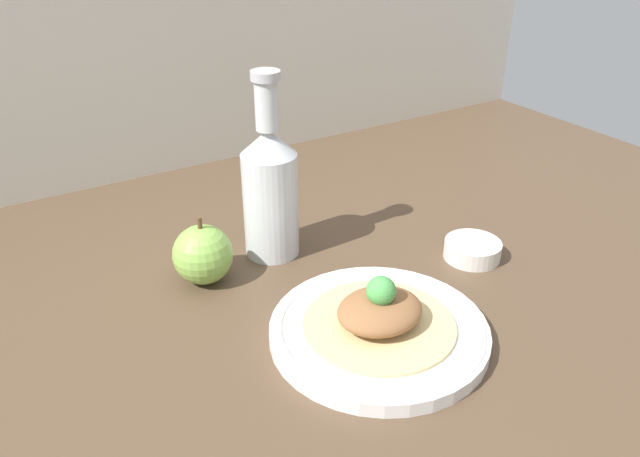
% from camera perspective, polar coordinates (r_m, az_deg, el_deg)
% --- Properties ---
extents(ground_plane, '(1.80, 1.10, 0.04)m').
position_cam_1_polar(ground_plane, '(0.81, -2.33, -9.01)').
color(ground_plane, brown).
extents(plate, '(0.26, 0.26, 0.02)m').
position_cam_1_polar(plate, '(0.76, 5.40, -9.22)').
color(plate, white).
rests_on(plate, ground_plane).
extents(plated_food, '(0.18, 0.18, 0.07)m').
position_cam_1_polar(plated_food, '(0.74, 5.49, -7.66)').
color(plated_food, '#D6BC7F').
rests_on(plated_food, plate).
extents(cider_bottle, '(0.08, 0.08, 0.27)m').
position_cam_1_polar(cider_bottle, '(0.88, -4.58, 3.73)').
color(cider_bottle, silver).
rests_on(cider_bottle, ground_plane).
extents(apple, '(0.08, 0.08, 0.10)m').
position_cam_1_polar(apple, '(0.85, -10.66, -2.34)').
color(apple, '#84B74C').
rests_on(apple, ground_plane).
extents(dipping_bowl, '(0.08, 0.08, 0.03)m').
position_cam_1_polar(dipping_bowl, '(0.93, 13.76, -1.90)').
color(dipping_bowl, silver).
rests_on(dipping_bowl, ground_plane).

